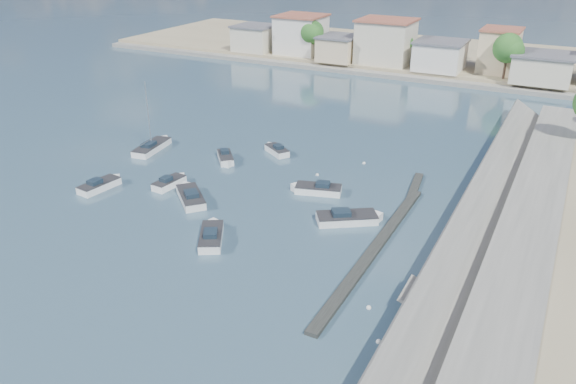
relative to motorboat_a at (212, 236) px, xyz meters
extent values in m
plane|color=#273C4E|center=(6.71, 35.02, -0.38)|extent=(400.00, 400.00, 0.00)
cube|color=slate|center=(25.21, 8.02, 0.52)|extent=(5.00, 90.00, 1.80)
cube|color=slate|center=(20.86, 8.02, 0.52)|extent=(4.17, 90.00, 2.86)
cube|color=slate|center=(20.71, -0.98, 0.02)|extent=(5.31, 3.50, 1.94)
cube|color=black|center=(13.71, 5.02, -0.20)|extent=(1.00, 26.00, 0.35)
cube|color=black|center=(13.21, 19.02, -0.23)|extent=(2.00, 8.05, 0.30)
cube|color=gray|center=(6.71, 87.02, 0.32)|extent=(160.00, 40.00, 1.40)
cube|color=slate|center=(6.71, 66.02, 0.02)|extent=(160.00, 2.50, 0.80)
cube|color=beige|center=(-37.29, 71.02, 3.52)|extent=(8.00, 8.00, 5.00)
cube|color=#595960|center=(-37.29, 71.02, 6.20)|extent=(8.48, 8.48, 0.35)
cube|color=silver|center=(-27.29, 73.02, 4.77)|extent=(9.00, 9.00, 7.50)
cube|color=#99513D|center=(-27.29, 73.02, 8.70)|extent=(9.54, 9.54, 0.35)
cube|color=beige|center=(-17.29, 70.02, 3.27)|extent=(7.00, 8.00, 4.50)
cube|color=#595960|center=(-17.29, 70.02, 5.70)|extent=(7.42, 8.48, 0.35)
cube|color=beige|center=(-8.29, 72.02, 5.02)|extent=(10.00, 9.00, 8.00)
cube|color=#99513D|center=(-8.29, 72.02, 9.20)|extent=(10.60, 9.54, 0.35)
cube|color=silver|center=(2.71, 71.02, 3.52)|extent=(8.50, 8.50, 5.00)
cube|color=#595960|center=(2.71, 71.02, 6.20)|extent=(9.01, 9.01, 0.35)
cube|color=beige|center=(12.71, 74.02, 4.77)|extent=(6.50, 7.50, 7.50)
cube|color=#99513D|center=(12.71, 74.02, 8.70)|extent=(6.89, 7.95, 0.35)
cube|color=beige|center=(20.71, 70.02, 3.27)|extent=(9.50, 9.00, 4.50)
cube|color=#595960|center=(20.71, 70.02, 5.70)|extent=(10.07, 9.54, 0.35)
cylinder|color=#38281E|center=(-23.29, 70.02, 2.71)|extent=(0.44, 0.44, 3.38)
sphere|color=#1C511B|center=(-23.29, 70.02, 6.05)|extent=(4.80, 4.80, 4.80)
sphere|color=#1C511B|center=(-22.39, 69.42, 5.82)|extent=(3.60, 3.60, 3.60)
sphere|color=#1C511B|center=(-24.04, 70.47, 6.20)|extent=(3.30, 3.30, 3.30)
cylinder|color=#38281E|center=(-5.29, 73.02, 2.48)|extent=(0.44, 0.44, 2.93)
sphere|color=#1C511B|center=(-5.29, 73.02, 5.38)|extent=(4.16, 4.16, 4.16)
sphere|color=#1C511B|center=(-4.51, 72.50, 5.18)|extent=(3.12, 3.12, 3.12)
sphere|color=#1C511B|center=(-5.94, 73.41, 5.51)|extent=(2.86, 2.86, 2.86)
cylinder|color=#38281E|center=(14.71, 69.02, 2.82)|extent=(0.44, 0.44, 3.60)
sphere|color=#1C511B|center=(14.71, 69.02, 6.38)|extent=(5.12, 5.12, 5.12)
sphere|color=#1C511B|center=(15.67, 68.38, 6.14)|extent=(3.84, 3.84, 3.84)
sphere|color=#1C511B|center=(13.91, 69.50, 6.54)|extent=(3.52, 3.52, 3.52)
cube|color=white|center=(0.13, -0.23, -0.08)|extent=(4.10, 5.17, 1.00)
cube|color=white|center=(-0.92, 1.58, -0.08)|extent=(1.65, 1.65, 1.00)
cube|color=#262628|center=(0.13, -0.23, 0.42)|extent=(4.13, 5.19, 0.08)
cube|color=#192733|center=(0.38, -0.65, 0.66)|extent=(1.76, 1.86, 0.48)
cube|color=white|center=(-10.67, 7.38, -0.08)|extent=(1.92, 4.00, 1.00)
cube|color=white|center=(-10.51, 9.03, -0.08)|extent=(1.56, 1.56, 1.00)
cube|color=#262628|center=(-10.67, 7.38, 0.42)|extent=(1.95, 4.00, 0.08)
cube|color=#192733|center=(-10.70, 6.99, 0.66)|extent=(1.08, 1.25, 0.48)
cube|color=white|center=(-6.44, 5.60, -0.08)|extent=(5.42, 5.19, 1.00)
cube|color=white|center=(-8.18, 7.18, -0.08)|extent=(1.53, 1.53, 1.00)
cube|color=#262628|center=(-6.44, 5.60, 0.42)|extent=(5.45, 5.22, 0.08)
cube|color=#192733|center=(-6.04, 5.24, 0.66)|extent=(2.07, 2.05, 0.48)
cube|color=white|center=(4.40, 13.45, -0.08)|extent=(5.17, 3.24, 1.00)
cube|color=white|center=(2.43, 12.88, -0.08)|extent=(1.89, 1.89, 1.00)
cube|color=#262628|center=(4.40, 13.45, 0.42)|extent=(5.18, 3.27, 0.08)
cube|color=#192733|center=(4.86, 13.59, 0.66)|extent=(1.73, 1.58, 0.48)
cube|color=white|center=(-16.91, 3.36, -0.08)|extent=(2.35, 4.75, 1.00)
cube|color=white|center=(-16.67, 5.30, -0.08)|extent=(1.79, 1.79, 1.00)
cube|color=#262628|center=(-16.91, 3.36, 0.42)|extent=(2.38, 4.75, 0.08)
cube|color=#192733|center=(-16.97, 2.91, 0.66)|extent=(1.28, 1.49, 0.48)
cube|color=white|center=(-5.00, 21.50, -0.08)|extent=(4.04, 3.38, 1.00)
cube|color=white|center=(-6.37, 22.40, -0.08)|extent=(1.28, 1.28, 1.00)
cube|color=#262628|center=(-5.00, 21.50, 0.42)|extent=(4.06, 3.41, 0.08)
cube|color=#192733|center=(-4.68, 21.29, 0.66)|extent=(1.48, 1.42, 0.48)
cube|color=white|center=(-9.40, 16.54, -0.08)|extent=(3.82, 4.10, 1.00)
cube|color=white|center=(-8.25, 15.20, -0.08)|extent=(1.17, 1.17, 1.00)
cube|color=#262628|center=(-9.40, 16.54, 0.42)|extent=(3.85, 4.12, 0.08)
cube|color=#192733|center=(-9.66, 16.85, 0.66)|extent=(1.52, 1.55, 0.48)
cube|color=white|center=(9.56, 8.74, -0.08)|extent=(5.96, 5.02, 1.00)
cube|color=white|center=(11.59, 10.10, -0.08)|extent=(1.85, 1.85, 1.00)
cube|color=#262628|center=(9.56, 8.74, 0.42)|extent=(5.98, 5.05, 0.08)
cube|color=#192733|center=(9.09, 8.42, 0.66)|extent=(2.19, 2.10, 0.48)
cube|color=white|center=(-19.60, 15.17, -0.08)|extent=(3.01, 6.48, 1.00)
cube|color=white|center=(-20.02, 17.88, -0.08)|extent=(2.06, 2.06, 1.00)
cube|color=#262628|center=(-19.60, 15.17, 0.42)|extent=(3.05, 6.49, 0.08)
cube|color=#192733|center=(-19.51, 14.55, 0.66)|extent=(1.56, 2.05, 0.48)
cylinder|color=silver|center=(-19.60, 15.17, 4.42)|extent=(0.12, 0.12, 8.00)
cylinder|color=silver|center=(-19.42, 13.98, 1.12)|extent=(0.44, 2.38, 0.08)
sphere|color=white|center=(18.04, -6.32, -0.33)|extent=(0.38, 0.38, 0.38)
sphere|color=white|center=(13.84, 8.05, -0.33)|extent=(0.38, 0.38, 0.38)
sphere|color=white|center=(16.13, -3.06, -0.33)|extent=(0.38, 0.38, 0.38)
sphere|color=white|center=(19.71, 15.84, -0.33)|extent=(0.38, 0.38, 0.38)
sphere|color=white|center=(2.34, 17.62, -0.33)|extent=(0.38, 0.38, 0.38)
sphere|color=white|center=(5.81, 23.40, -0.33)|extent=(0.38, 0.38, 0.38)
camera|label=1|loc=(26.53, -35.86, 25.04)|focal=35.00mm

